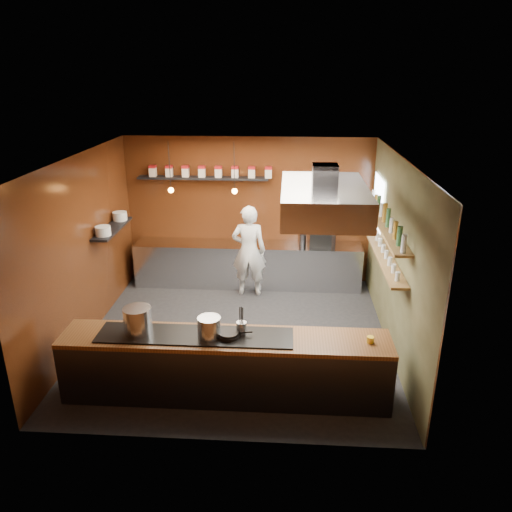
# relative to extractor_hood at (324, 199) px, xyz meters

# --- Properties ---
(floor) EXTENTS (5.00, 5.00, 0.00)m
(floor) POSITION_rel_extractor_hood_xyz_m (-1.30, 0.40, -2.51)
(floor) COLOR black
(floor) RESTS_ON ground
(back_wall) EXTENTS (5.00, 0.00, 5.00)m
(back_wall) POSITION_rel_extractor_hood_xyz_m (-1.30, 2.90, -1.01)
(back_wall) COLOR #3E1C0B
(back_wall) RESTS_ON ground
(left_wall) EXTENTS (0.00, 5.00, 5.00)m
(left_wall) POSITION_rel_extractor_hood_xyz_m (-3.80, 0.40, -1.01)
(left_wall) COLOR #3E1C0B
(left_wall) RESTS_ON ground
(right_wall) EXTENTS (0.00, 5.00, 5.00)m
(right_wall) POSITION_rel_extractor_hood_xyz_m (1.20, 0.40, -1.01)
(right_wall) COLOR #404125
(right_wall) RESTS_ON ground
(ceiling) EXTENTS (5.00, 5.00, 0.00)m
(ceiling) POSITION_rel_extractor_hood_xyz_m (-1.30, 0.40, 0.49)
(ceiling) COLOR silver
(ceiling) RESTS_ON back_wall
(window_pane) EXTENTS (0.00, 1.00, 1.00)m
(window_pane) POSITION_rel_extractor_hood_xyz_m (1.15, 2.10, -0.61)
(window_pane) COLOR white
(window_pane) RESTS_ON right_wall
(prep_counter) EXTENTS (4.60, 0.65, 0.90)m
(prep_counter) POSITION_rel_extractor_hood_xyz_m (-1.30, 2.57, -2.06)
(prep_counter) COLOR silver
(prep_counter) RESTS_ON floor
(pass_counter) EXTENTS (4.40, 0.72, 0.94)m
(pass_counter) POSITION_rel_extractor_hood_xyz_m (-1.30, -1.20, -2.04)
(pass_counter) COLOR #38383D
(pass_counter) RESTS_ON floor
(tin_shelf) EXTENTS (2.60, 0.26, 0.04)m
(tin_shelf) POSITION_rel_extractor_hood_xyz_m (-2.20, 2.76, -0.31)
(tin_shelf) COLOR black
(tin_shelf) RESTS_ON back_wall
(plate_shelf) EXTENTS (0.30, 1.40, 0.04)m
(plate_shelf) POSITION_rel_extractor_hood_xyz_m (-3.64, 1.40, -0.96)
(plate_shelf) COLOR black
(plate_shelf) RESTS_ON left_wall
(bottle_shelf_upper) EXTENTS (0.26, 2.80, 0.04)m
(bottle_shelf_upper) POSITION_rel_extractor_hood_xyz_m (1.04, 0.70, -0.59)
(bottle_shelf_upper) COLOR olive
(bottle_shelf_upper) RESTS_ON right_wall
(bottle_shelf_lower) EXTENTS (0.26, 2.80, 0.04)m
(bottle_shelf_lower) POSITION_rel_extractor_hood_xyz_m (1.04, 0.70, -1.06)
(bottle_shelf_lower) COLOR olive
(bottle_shelf_lower) RESTS_ON right_wall
(extractor_hood) EXTENTS (1.20, 2.00, 0.72)m
(extractor_hood) POSITION_rel_extractor_hood_xyz_m (0.00, 0.00, 0.00)
(extractor_hood) COLOR #38383D
(extractor_hood) RESTS_ON ceiling
(pendant_left) EXTENTS (0.10, 0.10, 0.95)m
(pendant_left) POSITION_rel_extractor_hood_xyz_m (-2.70, 2.10, -0.35)
(pendant_left) COLOR black
(pendant_left) RESTS_ON ceiling
(pendant_right) EXTENTS (0.10, 0.10, 0.95)m
(pendant_right) POSITION_rel_extractor_hood_xyz_m (-1.50, 2.10, -0.35)
(pendant_right) COLOR black
(pendant_right) RESTS_ON ceiling
(storage_tins) EXTENTS (2.43, 0.13, 0.22)m
(storage_tins) POSITION_rel_extractor_hood_xyz_m (-2.05, 2.76, -0.17)
(storage_tins) COLOR beige
(storage_tins) RESTS_ON tin_shelf
(plate_stacks) EXTENTS (0.26, 1.16, 0.16)m
(plate_stacks) POSITION_rel_extractor_hood_xyz_m (-3.64, 1.40, -0.86)
(plate_stacks) COLOR silver
(plate_stacks) RESTS_ON plate_shelf
(bottles) EXTENTS (0.06, 2.66, 0.24)m
(bottles) POSITION_rel_extractor_hood_xyz_m (1.04, 0.70, -0.45)
(bottles) COLOR silver
(bottles) RESTS_ON bottle_shelf_upper
(wine_glasses) EXTENTS (0.07, 2.37, 0.13)m
(wine_glasses) POSITION_rel_extractor_hood_xyz_m (1.04, 0.70, -0.97)
(wine_glasses) COLOR silver
(wine_glasses) RESTS_ON bottle_shelf_lower
(stockpot_large) EXTENTS (0.46, 0.46, 0.36)m
(stockpot_large) POSITION_rel_extractor_hood_xyz_m (-2.46, -1.19, -1.38)
(stockpot_large) COLOR silver
(stockpot_large) RESTS_ON pass_counter
(stockpot_small) EXTENTS (0.36, 0.36, 0.29)m
(stockpot_small) POSITION_rel_extractor_hood_xyz_m (-1.50, -1.26, -1.42)
(stockpot_small) COLOR silver
(stockpot_small) RESTS_ON pass_counter
(utensil_crock) EXTENTS (0.17, 0.17, 0.18)m
(utensil_crock) POSITION_rel_extractor_hood_xyz_m (-1.08, -1.14, -1.48)
(utensil_crock) COLOR #B3B5BA
(utensil_crock) RESTS_ON pass_counter
(frying_pan) EXTENTS (0.45, 0.28, 0.07)m
(frying_pan) POSITION_rel_extractor_hood_xyz_m (-1.24, -1.23, -1.53)
(frying_pan) COLOR black
(frying_pan) RESTS_ON pass_counter
(butter_jar) EXTENTS (0.11, 0.11, 0.08)m
(butter_jar) POSITION_rel_extractor_hood_xyz_m (0.60, -1.22, -1.54)
(butter_jar) COLOR yellow
(butter_jar) RESTS_ON pass_counter
(espresso_machine) EXTENTS (0.54, 0.52, 0.44)m
(espresso_machine) POSITION_rel_extractor_hood_xyz_m (0.21, 2.59, -1.39)
(espresso_machine) COLOR black
(espresso_machine) RESTS_ON prep_counter
(chef) EXTENTS (0.67, 0.44, 1.82)m
(chef) POSITION_rel_extractor_hood_xyz_m (-1.24, 2.13, -1.59)
(chef) COLOR white
(chef) RESTS_ON floor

